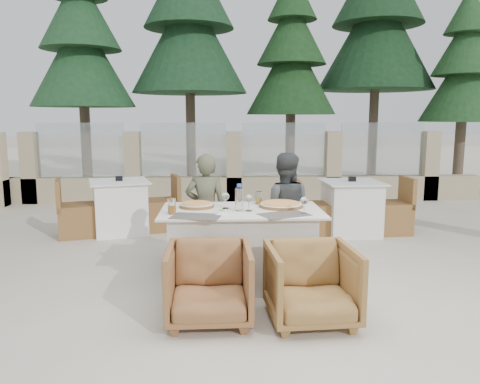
{
  "coord_description": "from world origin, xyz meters",
  "views": [
    {
      "loc": [
        -0.33,
        -4.51,
        1.68
      ],
      "look_at": [
        -0.09,
        0.35,
        0.9
      ],
      "focal_mm": 35.0,
      "sensor_mm": 36.0,
      "label": 1
    }
  ],
  "objects_px": {
    "water_bottle": "(239,197)",
    "diner_right": "(284,210)",
    "pizza_right": "(281,204)",
    "armchair_far_right": "(279,233)",
    "wine_glass_near": "(249,202)",
    "beer_glass_left": "(172,206)",
    "wine_glass_centre": "(226,200)",
    "olive_dish": "(222,212)",
    "armchair_near_left": "(209,283)",
    "pizza_left": "(197,205)",
    "bg_table_b": "(351,208)",
    "armchair_near_right": "(311,284)",
    "armchair_far_left": "(204,235)",
    "dining_table": "(241,247)",
    "beer_glass_right": "(259,198)",
    "wine_glass_corner": "(304,204)",
    "bg_table_a": "(120,207)",
    "diner_left": "(206,210)"
  },
  "relations": [
    {
      "from": "wine_glass_corner",
      "to": "diner_right",
      "type": "xyz_separation_m",
      "value": [
        -0.08,
        0.77,
        -0.21
      ]
    },
    {
      "from": "wine_glass_centre",
      "to": "armchair_far_right",
      "type": "relative_size",
      "value": 0.27
    },
    {
      "from": "olive_dish",
      "to": "beer_glass_right",
      "type": "bearing_deg",
      "value": 51.77
    },
    {
      "from": "pizza_left",
      "to": "diner_right",
      "type": "bearing_deg",
      "value": 22.95
    },
    {
      "from": "armchair_far_right",
      "to": "pizza_right",
      "type": "bearing_deg",
      "value": 107.58
    },
    {
      "from": "pizza_right",
      "to": "armchair_far_right",
      "type": "relative_size",
      "value": 0.65
    },
    {
      "from": "beer_glass_right",
      "to": "olive_dish",
      "type": "relative_size",
      "value": 1.22
    },
    {
      "from": "beer_glass_right",
      "to": "armchair_far_left",
      "type": "bearing_deg",
      "value": 139.37
    },
    {
      "from": "olive_dish",
      "to": "diner_right",
      "type": "bearing_deg",
      "value": 47.24
    },
    {
      "from": "armchair_far_right",
      "to": "bg_table_b",
      "type": "bearing_deg",
      "value": -112.03
    },
    {
      "from": "armchair_near_left",
      "to": "armchair_near_right",
      "type": "relative_size",
      "value": 1.0
    },
    {
      "from": "olive_dish",
      "to": "armchair_near_right",
      "type": "height_order",
      "value": "olive_dish"
    },
    {
      "from": "bg_table_a",
      "to": "bg_table_b",
      "type": "xyz_separation_m",
      "value": [
        3.35,
        -0.22,
        0.0
      ]
    },
    {
      "from": "diner_right",
      "to": "wine_glass_centre",
      "type": "bearing_deg",
      "value": 46.13
    },
    {
      "from": "armchair_far_right",
      "to": "bg_table_b",
      "type": "distance_m",
      "value": 1.64
    },
    {
      "from": "pizza_left",
      "to": "bg_table_b",
      "type": "relative_size",
      "value": 0.22
    },
    {
      "from": "armchair_far_right",
      "to": "bg_table_b",
      "type": "height_order",
      "value": "bg_table_b"
    },
    {
      "from": "beer_glass_left",
      "to": "wine_glass_corner",
      "type": "bearing_deg",
      "value": -1.94
    },
    {
      "from": "dining_table",
      "to": "olive_dish",
      "type": "bearing_deg",
      "value": -133.62
    },
    {
      "from": "beer_glass_right",
      "to": "diner_right",
      "type": "xyz_separation_m",
      "value": [
        0.31,
        0.26,
        -0.19
      ]
    },
    {
      "from": "armchair_far_right",
      "to": "armchair_near_left",
      "type": "distance_m",
      "value": 1.91
    },
    {
      "from": "beer_glass_left",
      "to": "armchair_near_left",
      "type": "height_order",
      "value": "beer_glass_left"
    },
    {
      "from": "beer_glass_left",
      "to": "diner_left",
      "type": "distance_m",
      "value": 0.92
    },
    {
      "from": "dining_table",
      "to": "armchair_far_right",
      "type": "distance_m",
      "value": 1.0
    },
    {
      "from": "pizza_right",
      "to": "beer_glass_right",
      "type": "xyz_separation_m",
      "value": [
        -0.22,
        0.17,
        0.04
      ]
    },
    {
      "from": "wine_glass_near",
      "to": "beer_glass_left",
      "type": "height_order",
      "value": "wine_glass_near"
    },
    {
      "from": "armchair_near_right",
      "to": "diner_right",
      "type": "distance_m",
      "value": 1.51
    },
    {
      "from": "dining_table",
      "to": "wine_glass_near",
      "type": "bearing_deg",
      "value": -47.64
    },
    {
      "from": "pizza_right",
      "to": "beer_glass_right",
      "type": "bearing_deg",
      "value": 141.98
    },
    {
      "from": "armchair_near_right",
      "to": "dining_table",
      "type": "bearing_deg",
      "value": 116.32
    },
    {
      "from": "pizza_right",
      "to": "wine_glass_near",
      "type": "height_order",
      "value": "wine_glass_near"
    },
    {
      "from": "pizza_left",
      "to": "beer_glass_left",
      "type": "distance_m",
      "value": 0.4
    },
    {
      "from": "water_bottle",
      "to": "armchair_near_left",
      "type": "height_order",
      "value": "water_bottle"
    },
    {
      "from": "armchair_far_right",
      "to": "bg_table_a",
      "type": "xyz_separation_m",
      "value": [
        -2.16,
        1.36,
        0.07
      ]
    },
    {
      "from": "olive_dish",
      "to": "wine_glass_near",
      "type": "bearing_deg",
      "value": 26.6
    },
    {
      "from": "water_bottle",
      "to": "diner_right",
      "type": "relative_size",
      "value": 0.21
    },
    {
      "from": "wine_glass_corner",
      "to": "armchair_far_right",
      "type": "bearing_deg",
      "value": 94.51
    },
    {
      "from": "armchair_near_right",
      "to": "bg_table_b",
      "type": "relative_size",
      "value": 0.44
    },
    {
      "from": "armchair_far_left",
      "to": "dining_table",
      "type": "bearing_deg",
      "value": 116.51
    },
    {
      "from": "water_bottle",
      "to": "bg_table_a",
      "type": "xyz_separation_m",
      "value": [
        -1.64,
        2.26,
        -0.52
      ]
    },
    {
      "from": "beer_glass_left",
      "to": "diner_left",
      "type": "bearing_deg",
      "value": 70.44
    },
    {
      "from": "wine_glass_corner",
      "to": "beer_glass_right",
      "type": "height_order",
      "value": "wine_glass_corner"
    },
    {
      "from": "dining_table",
      "to": "wine_glass_near",
      "type": "relative_size",
      "value": 8.7
    },
    {
      "from": "pizza_left",
      "to": "bg_table_b",
      "type": "height_order",
      "value": "pizza_left"
    },
    {
      "from": "water_bottle",
      "to": "wine_glass_near",
      "type": "distance_m",
      "value": 0.11
    },
    {
      "from": "armchair_far_right",
      "to": "diner_right",
      "type": "relative_size",
      "value": 0.53
    },
    {
      "from": "armchair_near_left",
      "to": "bg_table_a",
      "type": "relative_size",
      "value": 0.44
    },
    {
      "from": "water_bottle",
      "to": "olive_dish",
      "type": "xyz_separation_m",
      "value": [
        -0.17,
        -0.16,
        -0.11
      ]
    },
    {
      "from": "pizza_left",
      "to": "armchair_far_left",
      "type": "relative_size",
      "value": 0.52
    },
    {
      "from": "pizza_right",
      "to": "armchair_far_right",
      "type": "bearing_deg",
      "value": 83.16
    }
  ]
}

